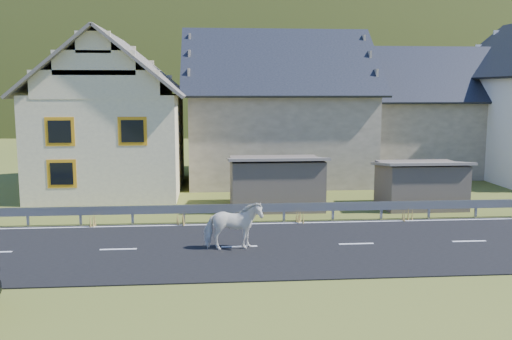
{
  "coord_description": "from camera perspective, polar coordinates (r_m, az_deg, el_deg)",
  "views": [
    {
      "loc": [
        -5.0,
        -18.54,
        5.27
      ],
      "look_at": [
        -3.3,
        1.69,
        2.39
      ],
      "focal_mm": 40.0,
      "sensor_mm": 36.0,
      "label": 1
    }
  ],
  "objects": [
    {
      "name": "mountain",
      "position": [
        200.39,
        -1.92,
        0.82
      ],
      "size": [
        440.0,
        280.0,
        260.0
      ],
      "primitive_type": "ellipsoid",
      "color": "#293613",
      "rests_on": "ground"
    },
    {
      "name": "house_stone_a",
      "position": [
        33.78,
        2.0,
        6.99
      ],
      "size": [
        10.8,
        9.8,
        8.9
      ],
      "color": "tan",
      "rests_on": "ground"
    },
    {
      "name": "road",
      "position": [
        19.91,
        9.99,
        -7.34
      ],
      "size": [
        60.0,
        7.0,
        0.04
      ],
      "primitive_type": "cube",
      "color": "black",
      "rests_on": "ground"
    },
    {
      "name": "ground",
      "position": [
        19.91,
        9.99,
        -7.4
      ],
      "size": [
        160.0,
        160.0,
        0.0
      ],
      "primitive_type": "plane",
      "color": "#414D19",
      "rests_on": "ground"
    },
    {
      "name": "house_stone_b",
      "position": [
        38.21,
        16.78,
        6.18
      ],
      "size": [
        9.8,
        8.8,
        8.1
      ],
      "color": "tan",
      "rests_on": "ground"
    },
    {
      "name": "shed_left",
      "position": [
        25.56,
        1.99,
        -1.32
      ],
      "size": [
        4.3,
        3.3,
        2.4
      ],
      "primitive_type": "cube",
      "color": "brown",
      "rests_on": "ground"
    },
    {
      "name": "lane_markings",
      "position": [
        19.9,
        9.99,
        -7.28
      ],
      "size": [
        60.0,
        6.6,
        0.01
      ],
      "primitive_type": "cube",
      "color": "silver",
      "rests_on": "road"
    },
    {
      "name": "guardrail",
      "position": [
        23.26,
        7.72,
        -3.68
      ],
      "size": [
        28.1,
        0.09,
        0.75
      ],
      "color": "#93969B",
      "rests_on": "ground"
    },
    {
      "name": "house_cream",
      "position": [
        30.96,
        -14.2,
        6.14
      ],
      "size": [
        7.8,
        9.8,
        8.3
      ],
      "color": "beige",
      "rests_on": "ground"
    },
    {
      "name": "shed_right",
      "position": [
        26.66,
        16.14,
        -1.47
      ],
      "size": [
        3.8,
        2.9,
        2.2
      ],
      "primitive_type": "cube",
      "color": "brown",
      "rests_on": "ground"
    },
    {
      "name": "horse",
      "position": [
        18.77,
        -2.3,
        -5.59
      ],
      "size": [
        1.03,
        1.96,
        1.59
      ],
      "primitive_type": "imported",
      "rotation": [
        0.0,
        0.0,
        1.67
      ],
      "color": "silver",
      "rests_on": "road"
    }
  ]
}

